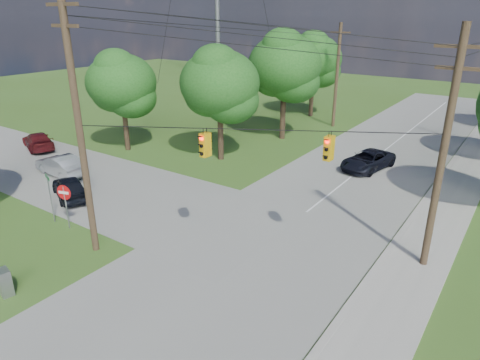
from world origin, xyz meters
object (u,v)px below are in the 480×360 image
Objects in this scene: car_cross_silver at (61,165)px; car_main_north at (368,160)px; pole_ne at (443,151)px; control_cabinet at (5,282)px; car_cross_far at (38,141)px; pole_north_w at (337,75)px; do_not_enter_sign at (65,197)px; pole_sw at (79,125)px; car_cross_dark at (70,187)px.

car_main_north is (17.41, 13.62, -0.06)m from car_cross_silver.
control_cabinet is at bearing -138.40° from pole_ne.
car_main_north is (-6.56, 11.22, -4.76)m from pole_ne.
car_cross_silver is at bearing 90.30° from car_cross_far.
pole_ne is at bearing -57.71° from pole_north_w.
pole_ne is 2.35× the size of car_cross_silver.
car_cross_silver is 0.94× the size of car_cross_far.
pole_ne is 4.21× the size of do_not_enter_sign.
pole_sw is 2.69× the size of car_cross_silver.
pole_north_w is 27.54m from car_cross_dark.
car_cross_dark is 9.84m from control_cabinet.
car_cross_silver is at bearing -112.42° from pole_north_w.
pole_sw is 15.51m from pole_ne.
control_cabinet is (-13.51, -12.00, -4.90)m from pole_ne.
car_cross_dark is 1.64× the size of do_not_enter_sign.
pole_ne is at bearing 5.33° from do_not_enter_sign.
control_cabinet is 5.95m from do_not_enter_sign.
car_main_north is 20.78m from do_not_enter_sign.
pole_north_w is 2.24× the size of car_cross_silver.
pole_north_w reaches higher than car_cross_dark.
pole_ne reaches higher than pole_north_w.
control_cabinet is at bearing 64.57° from car_cross_dark.
car_cross_dark is 3.58× the size of control_cabinet.
car_cross_far is (-11.34, 4.82, -0.01)m from car_cross_dark.
pole_ne reaches higher than car_main_north.
pole_north_w reaches higher than car_cross_far.
pole_sw is 12.90m from car_cross_silver.
car_main_north is at bearing 43.72° from do_not_enter_sign.
car_cross_dark is at bearing 142.37° from control_cabinet.
pole_ne is 18.72m from control_cabinet.
car_cross_dark reaches higher than control_cabinet.
car_cross_far reaches higher than car_main_north.
pole_ne is 26.03m from pole_north_w.
car_cross_silver is 7.76m from car_cross_far.
pole_sw is 20.80m from car_main_north.
pole_sw is 1.14× the size of pole_ne.
pole_ne is at bearing 99.97° from car_cross_silver.
pole_sw reaches higher than car_main_north.
car_cross_far is at bearing -106.17° from car_cross_silver.
pole_north_w reaches higher than car_main_north.
car_cross_silver is (-10.47, 5.19, -5.46)m from pole_sw.
do_not_enter_sign reaches higher than control_cabinet.
car_cross_far is 26.99m from car_main_north.
control_cabinet is (10.46, -9.59, -0.20)m from car_cross_silver.
pole_sw is 29.62m from pole_north_w.
pole_north_w is 2.44× the size of car_cross_dark.
control_cabinet is (-6.96, -23.22, -0.14)m from car_main_north.
pole_sw is at bearing 88.38° from car_cross_dark.
car_cross_silver reaches higher than car_cross_dark.
car_cross_dark is at bearing -102.75° from pole_north_w.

